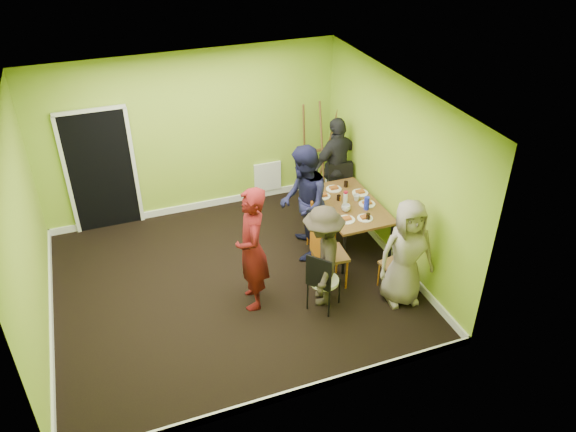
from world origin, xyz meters
name	(u,v)px	position (x,y,z in m)	size (l,w,h in m)	color
ground	(233,283)	(0.00, 0.00, 0.00)	(5.00, 5.00, 0.00)	black
room_walls	(226,225)	(-0.02, 0.04, 0.99)	(5.04, 4.54, 2.82)	#93BB30
dining_table	(349,206)	(1.99, 0.34, 0.70)	(0.90, 1.50, 0.75)	black
chair_left_far	(316,220)	(1.45, 0.33, 0.57)	(0.49, 0.49, 1.01)	orange
chair_left_near	(324,249)	(1.23, -0.47, 0.61)	(0.48, 0.48, 1.09)	orange
chair_back_end	(340,180)	(2.24, 1.16, 0.70)	(0.50, 0.56, 0.99)	orange
chair_front_end	(399,263)	(2.15, -0.99, 0.49)	(0.41, 0.42, 0.88)	orange
chair_bentwood	(322,279)	(0.99, -0.96, 0.51)	(0.51, 0.51, 0.93)	black
easel	(318,149)	(2.20, 2.02, 0.90)	(0.73, 0.68, 1.81)	brown
plate_near_left	(323,196)	(1.70, 0.67, 0.76)	(0.24, 0.24, 0.01)	white
plate_near_right	(346,220)	(1.75, -0.08, 0.76)	(0.25, 0.25, 0.01)	white
plate_far_back	(334,189)	(1.96, 0.82, 0.76)	(0.25, 0.25, 0.01)	white
plate_far_front	(365,218)	(2.03, -0.14, 0.76)	(0.23, 0.23, 0.01)	white
plate_wall_back	(360,193)	(2.30, 0.56, 0.76)	(0.26, 0.26, 0.01)	white
plate_wall_front	(367,204)	(2.25, 0.21, 0.76)	(0.25, 0.25, 0.01)	white
thermos	(345,199)	(1.91, 0.30, 0.86)	(0.07, 0.07, 0.22)	white
blue_bottle	(367,203)	(2.17, 0.09, 0.85)	(0.08, 0.08, 0.21)	#1A26C6
orange_bottle	(340,198)	(1.90, 0.47, 0.79)	(0.03, 0.03, 0.08)	orange
glass_mid	(339,198)	(1.89, 0.48, 0.79)	(0.06, 0.06, 0.09)	black
glass_back	(346,184)	(2.18, 0.83, 0.80)	(0.07, 0.07, 0.10)	black
glass_front	(368,217)	(2.05, -0.18, 0.80)	(0.06, 0.06, 0.10)	black
cup_a	(346,208)	(1.85, 0.15, 0.80)	(0.13, 0.13, 0.11)	white
cup_b	(356,198)	(2.14, 0.38, 0.80)	(0.10, 0.10, 0.10)	white
person_standing	(252,249)	(0.17, -0.50, 0.90)	(0.65, 0.43, 1.79)	#550E0F
person_left_far	(303,203)	(1.24, 0.35, 0.90)	(0.88, 0.69, 1.81)	#141534
person_left_near	(323,257)	(1.07, -0.79, 0.75)	(0.97, 0.56, 1.49)	#2E281F
person_back_end	(337,166)	(2.25, 1.34, 0.87)	(1.01, 0.42, 1.73)	black
person_front_end	(406,253)	(2.12, -1.16, 0.79)	(0.77, 0.50, 1.58)	gray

